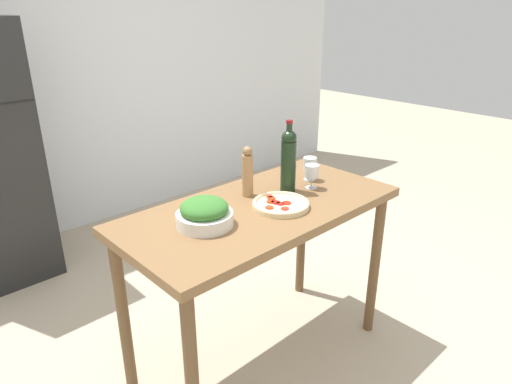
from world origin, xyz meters
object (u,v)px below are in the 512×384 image
(wine_bottle, at_px, (288,159))
(homemade_pizza, at_px, (281,204))
(wine_glass_far, at_px, (310,164))
(salad_bowl, at_px, (204,213))
(wine_glass_near, at_px, (312,172))
(pepper_mill, at_px, (248,172))

(wine_bottle, height_order, homemade_pizza, wine_bottle)
(wine_glass_far, xyz_separation_m, salad_bowl, (-0.76, -0.06, -0.03))
(wine_glass_near, bearing_deg, wine_glass_far, 45.66)
(wine_bottle, distance_m, salad_bowl, 0.57)
(wine_glass_far, xyz_separation_m, pepper_mill, (-0.40, 0.07, 0.03))
(wine_bottle, xyz_separation_m, wine_glass_near, (0.12, -0.06, -0.08))
(wine_glass_near, height_order, homemade_pizza, wine_glass_near)
(wine_glass_near, height_order, pepper_mill, pepper_mill)
(salad_bowl, bearing_deg, wine_bottle, 2.62)
(pepper_mill, relative_size, salad_bowl, 1.03)
(pepper_mill, bearing_deg, homemade_pizza, -85.14)
(wine_bottle, bearing_deg, homemade_pizza, -145.81)
(wine_glass_far, bearing_deg, homemade_pizza, -158.63)
(pepper_mill, bearing_deg, wine_glass_near, -26.21)
(wine_glass_near, bearing_deg, pepper_mill, 153.79)
(wine_bottle, relative_size, wine_glass_far, 2.91)
(wine_bottle, bearing_deg, salad_bowl, -177.38)
(wine_bottle, height_order, salad_bowl, wine_bottle)
(wine_glass_far, distance_m, pepper_mill, 0.41)
(pepper_mill, bearing_deg, salad_bowl, -161.57)
(wine_bottle, distance_m, homemade_pizza, 0.26)
(salad_bowl, height_order, homemade_pizza, salad_bowl)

